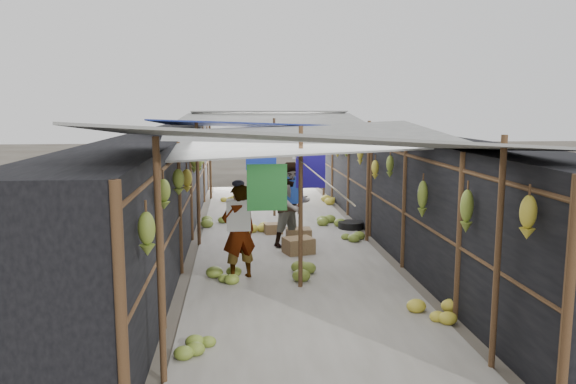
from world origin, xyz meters
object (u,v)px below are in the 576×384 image
object	(u,v)px
vendor_elderly	(239,232)
vendor_seated	(297,190)
black_basin	(350,225)
crate_near	(299,236)
shopper_blue	(293,205)

from	to	relation	value
vendor_elderly	vendor_seated	world-z (taller)	vendor_elderly
black_basin	vendor_seated	size ratio (longest dim) A/B	0.58
black_basin	vendor_seated	distance (m)	3.19
black_basin	vendor_elderly	distance (m)	4.60
crate_near	shopper_blue	size ratio (longest dim) A/B	0.30
crate_near	black_basin	distance (m)	1.87
shopper_blue	vendor_seated	bearing A→B (deg)	49.79
vendor_elderly	shopper_blue	bearing A→B (deg)	-138.78
crate_near	vendor_elderly	xyz separation A→B (m)	(-1.29, -2.42, 0.65)
black_basin	vendor_seated	xyz separation A→B (m)	(-0.95, 3.01, 0.42)
vendor_elderly	vendor_seated	xyz separation A→B (m)	(1.73, 6.69, -0.30)
black_basin	vendor_seated	world-z (taller)	vendor_seated
crate_near	vendor_elderly	world-z (taller)	vendor_elderly
crate_near	black_basin	world-z (taller)	crate_near
vendor_elderly	vendor_seated	bearing A→B (deg)	-125.61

